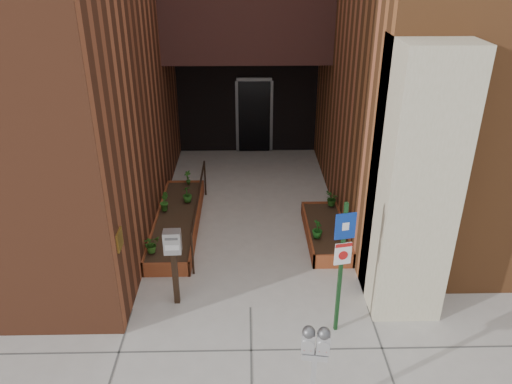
{
  "coord_description": "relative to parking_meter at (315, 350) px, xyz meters",
  "views": [
    {
      "loc": [
        -0.05,
        -6.71,
        5.52
      ],
      "look_at": [
        0.14,
        1.8,
        1.3
      ],
      "focal_mm": 35.0,
      "sensor_mm": 36.0,
      "label": 1
    }
  ],
  "objects": [
    {
      "name": "shrub_left_b",
      "position": [
        -2.61,
        5.21,
        -0.68
      ],
      "size": [
        0.26,
        0.26,
        0.41
      ],
      "primitive_type": "imported",
      "rotation": [
        0.0,
        0.0,
        1.73
      ],
      "color": "#28621C",
      "rests_on": "planter_left"
    },
    {
      "name": "shrub_left_a",
      "position": [
        -2.61,
        3.54,
        -0.71
      ],
      "size": [
        0.43,
        0.43,
        0.34
      ],
      "primitive_type": "imported",
      "rotation": [
        0.0,
        0.0,
        0.74
      ],
      "color": "#2C5E1B",
      "rests_on": "planter_left"
    },
    {
      "name": "shrub_left_d",
      "position": [
        -2.22,
        6.53,
        -0.71
      ],
      "size": [
        0.26,
        0.26,
        0.35
      ],
      "primitive_type": "imported",
      "rotation": [
        0.0,
        0.0,
        5.58
      ],
      "color": "#265919",
      "rests_on": "planter_left"
    },
    {
      "name": "planter_right",
      "position": [
        0.84,
        4.43,
        -1.05
      ],
      "size": [
        0.8,
        2.2,
        0.3
      ],
      "color": "brown",
      "rests_on": "ground"
    },
    {
      "name": "handrail",
      "position": [
        -1.81,
        4.88,
        -0.43
      ],
      "size": [
        0.04,
        3.34,
        0.9
      ],
      "color": "black",
      "rests_on": "ground"
    },
    {
      "name": "shrub_right_c",
      "position": [
        1.09,
        5.33,
        -0.71
      ],
      "size": [
        0.39,
        0.39,
        0.34
      ],
      "primitive_type": "imported",
      "rotation": [
        0.0,
        0.0,
        4.37
      ],
      "color": "#1F5317",
      "rests_on": "planter_right"
    },
    {
      "name": "planter_left",
      "position": [
        -2.31,
        4.93,
        -1.05
      ],
      "size": [
        0.9,
        3.6,
        0.3
      ],
      "color": "brown",
      "rests_on": "ground"
    },
    {
      "name": "ground",
      "position": [
        -0.76,
        2.23,
        -1.18
      ],
      "size": [
        80.0,
        80.0,
        0.0
      ],
      "primitive_type": "plane",
      "color": "#9E9991",
      "rests_on": "ground"
    },
    {
      "name": "sign_post",
      "position": [
        0.6,
        1.66,
        0.23
      ],
      "size": [
        0.31,
        0.1,
        2.29
      ],
      "color": "#153A19",
      "rests_on": "ground"
    },
    {
      "name": "shrub_left_c",
      "position": [
        -2.14,
        5.6,
        -0.69
      ],
      "size": [
        0.3,
        0.3,
        0.38
      ],
      "primitive_type": "imported",
      "rotation": [
        0.0,
        0.0,
        3.94
      ],
      "color": "#1F5317",
      "rests_on": "planter_left"
    },
    {
      "name": "shrub_right_b",
      "position": [
        1.09,
        4.08,
        -0.71
      ],
      "size": [
        0.24,
        0.24,
        0.35
      ],
      "primitive_type": "imported",
      "rotation": [
        0.0,
        0.0,
        2.74
      ],
      "color": "#1B6121",
      "rests_on": "planter_right"
    },
    {
      "name": "payment_dropbox",
      "position": [
        -2.01,
        2.41,
        -0.16
      ],
      "size": [
        0.29,
        0.22,
        1.42
      ],
      "color": "black",
      "rests_on": "ground"
    },
    {
      "name": "shrub_right_a",
      "position": [
        0.59,
        4.0,
        -0.7
      ],
      "size": [
        0.23,
        0.23,
        0.37
      ],
      "primitive_type": "imported",
      "rotation": [
        0.0,
        0.0,
        1.45
      ],
      "color": "#185117",
      "rests_on": "planter_right"
    },
    {
      "name": "parking_meter",
      "position": [
        0.0,
        0.0,
        0.0
      ],
      "size": [
        0.35,
        0.18,
        1.52
      ],
      "color": "#B5B4B7",
      "rests_on": "ground"
    }
  ]
}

